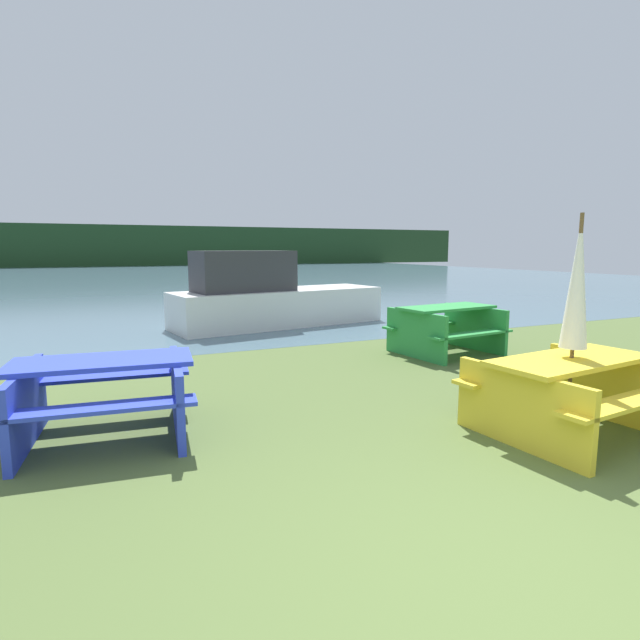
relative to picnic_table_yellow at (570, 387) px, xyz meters
name	(u,v)px	position (x,y,z in m)	size (l,w,h in m)	color
ground_plane	(547,605)	(-2.09, -1.61, -0.45)	(60.00, 60.00, 0.00)	#516633
water	(128,277)	(-2.09, 29.99, -0.45)	(60.00, 50.00, 0.00)	slate
far_treeline	(114,246)	(-2.09, 49.99, 1.55)	(80.00, 1.60, 4.00)	#1E3D1E
picnic_table_yellow	(570,387)	(0.00, 0.00, 0.00)	(1.81, 1.54, 0.73)	yellow
picnic_table_blue	(104,391)	(-4.02, 1.68, 0.00)	(1.71, 1.54, 0.75)	blue
picnic_table_green	(446,326)	(1.27, 3.43, 0.02)	(1.77, 1.55, 0.80)	green
umbrella_white	(577,283)	(0.00, 0.00, 0.99)	(0.24, 0.24, 2.07)	brown
boat	(271,299)	(-0.42, 7.51, 0.17)	(5.00, 2.18, 1.70)	silver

